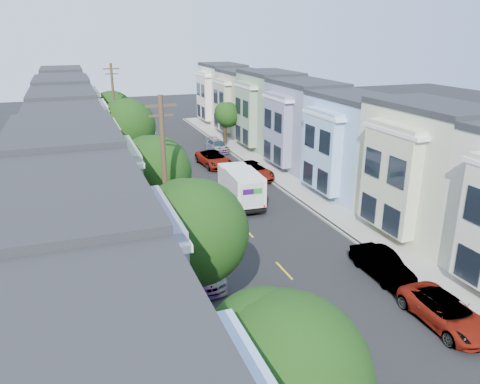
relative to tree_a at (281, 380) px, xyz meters
The scene contains 26 objects.
ground 15.06m from the tree_a, 63.95° to the left, with size 160.00×160.00×0.00m, color black.
road_slab 28.96m from the tree_a, 77.27° to the left, with size 12.00×70.00×0.02m, color black.
curb_left 28.25m from the tree_a, 89.48° to the left, with size 0.30×70.00×0.15m, color gray.
curb_right 30.83m from the tree_a, 66.11° to the left, with size 0.30×70.00×0.15m, color gray.
sidewalk_left 28.27m from the tree_a, 92.15° to the left, with size 2.60×70.00×0.15m, color gray.
sidewalk_right 31.38m from the tree_a, 63.92° to the left, with size 2.60×70.00×0.15m, color gray.
centerline 28.96m from the tree_a, 77.27° to the left, with size 0.12×70.00×0.01m, color gold.
townhouse_row_left 28.68m from the tree_a, 99.86° to the left, with size 5.00×70.00×8.50m, color #95BAE5.
townhouse_row_right 33.22m from the tree_a, 57.96° to the left, with size 5.00×70.00×8.50m, color #95BAE5.
tree_a is the anchor object (origin of this frame).
tree_b 9.05m from the tree_a, 90.00° to the left, with size 4.70×4.70×7.36m.
tree_c 18.50m from the tree_a, 90.00° to the left, with size 4.48×4.48×7.32m.
tree_d 31.04m from the tree_a, 90.00° to the left, with size 4.70×4.70×7.91m.
tree_e 44.47m from the tree_a, 90.00° to the left, with size 4.70×4.70×7.03m.
tree_far_r 45.76m from the tree_a, 73.24° to the left, with size 2.99×2.99×5.23m.
utility_pole_near 14.90m from the tree_a, 89.99° to the left, with size 1.60×0.26×10.00m.
utility_pole_far 40.89m from the tree_a, 90.00° to the left, with size 1.60×0.26×10.00m.
fedex_truck 25.57m from the tree_a, 72.20° to the left, with size 2.29×5.94×2.85m.
lead_sedan 36.87m from the tree_a, 75.85° to the left, with size 2.50×5.43×1.51m, color black.
parked_left_b 7.50m from the tree_a, 77.34° to the left, with size 2.21×4.78×1.33m, color #091436.
parked_left_c 14.22m from the tree_a, 84.12° to the left, with size 2.04×4.86×1.46m, color gray.
parked_left_d 24.91m from the tree_a, 86.73° to the left, with size 2.34×5.08×1.41m, color #5B2311.
parked_right_a 13.07m from the tree_a, 26.12° to the left, with size 2.26×4.91×1.36m, color slate.
parked_right_b 15.79m from the tree_a, 42.98° to the left, with size 1.56×4.41×1.47m, color white.
parked_right_c 32.54m from the tree_a, 69.72° to the left, with size 2.49×5.39×1.50m, color black.
parked_right_d 43.12m from the tree_a, 74.88° to the left, with size 1.78×4.23×1.27m, color black.
Camera 1 is at (-10.69, -21.84, 13.21)m, focal length 35.00 mm.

